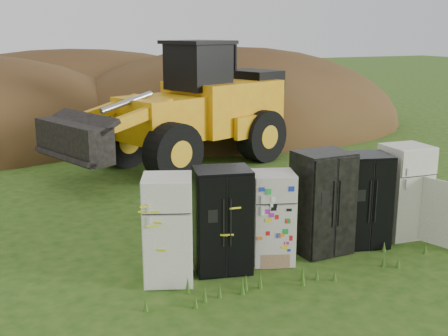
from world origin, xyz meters
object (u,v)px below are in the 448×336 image
Objects in this scene: fridge_black_side at (222,220)px; fridge_black_right at (364,200)px; fridge_leftmost at (168,229)px; fridge_sticker at (272,218)px; wheel_loader at (175,106)px; fridge_open_door at (404,191)px; fridge_dark_mid at (322,202)px.

fridge_black_right is (2.85, -0.05, -0.01)m from fridge_black_side.
fridge_leftmost reaches higher than fridge_sticker.
fridge_leftmost is 0.95m from fridge_black_side.
fridge_open_door is at bearing -92.64° from wheel_loader.
fridge_sticker is at bearing 20.74° from fridge_leftmost.
fridge_leftmost is 1.87m from fridge_sticker.
fridge_sticker is at bearing -164.63° from fridge_black_right.
fridge_open_door is at bearing 21.80° from fridge_leftmost.
wheel_loader is (-0.23, 7.10, 0.89)m from fridge_dark_mid.
fridge_sticker is at bearing -178.99° from fridge_dark_mid.
fridge_dark_mid is 1.90m from fridge_open_door.
fridge_dark_mid reaches higher than fridge_black_right.
fridge_black_right is (1.93, -0.00, 0.07)m from fridge_sticker.
fridge_black_side is 0.23× the size of wheel_loader.
wheel_loader reaches higher than fridge_open_door.
fridge_sticker is at bearing 10.42° from fridge_black_side.
wheel_loader reaches higher than fridge_black_right.
fridge_sticker is 0.92× the size of fridge_black_right.
fridge_dark_mid is 0.25× the size of wheel_loader.
fridge_open_door is (3.86, 0.01, 0.03)m from fridge_black_side.
fridge_dark_mid is at bearing 13.18° from fridge_black_side.
fridge_dark_mid is at bearing 21.79° from fridge_leftmost.
wheel_loader reaches higher than fridge_black_side.
fridge_black_side is 2.85m from fridge_black_right.
fridge_leftmost is 0.99× the size of fridge_black_side.
fridge_black_side is at bearing -123.07° from wheel_loader.
fridge_black_side is 0.97× the size of fridge_open_door.
fridge_leftmost is 7.67m from wheel_loader.
wheel_loader reaches higher than fridge_dark_mid.
fridge_black_right is at bearing 12.41° from fridge_black_side.
fridge_open_door is (4.81, 0.03, 0.04)m from fridge_leftmost.
wheel_loader is at bearing 102.68° from fridge_sticker.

